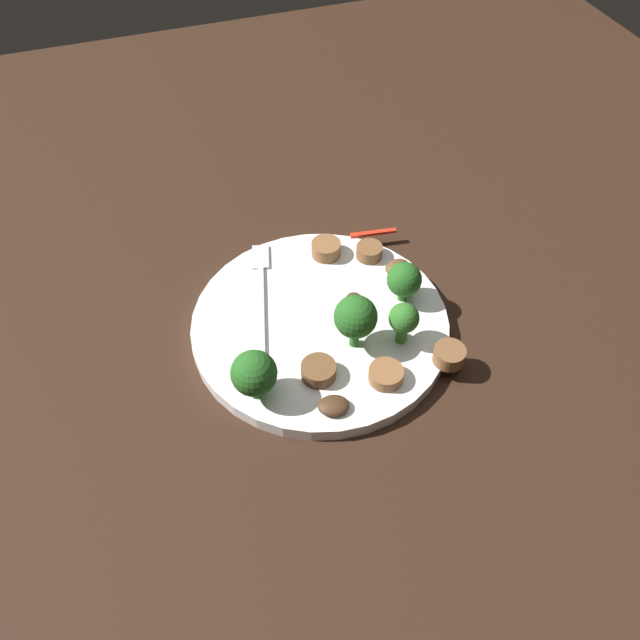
{
  "coord_description": "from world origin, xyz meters",
  "views": [
    {
      "loc": [
        -0.38,
        0.13,
        0.49
      ],
      "look_at": [
        0.0,
        0.0,
        0.01
      ],
      "focal_mm": 35.6,
      "sensor_mm": 36.0,
      "label": 1
    }
  ],
  "objects_px": {
    "mushroom_0": "(398,267)",
    "mushroom_1": "(354,301)",
    "broccoli_floret_2": "(406,283)",
    "mushroom_3": "(334,406)",
    "broccoli_floret_0": "(254,374)",
    "broccoli_floret_3": "(356,317)",
    "plate": "(320,325)",
    "pepper_strip_0": "(373,233)",
    "sausage_slice_2": "(449,355)",
    "sausage_slice_3": "(326,249)",
    "sausage_slice_1": "(369,251)",
    "sausage_slice_4": "(386,375)",
    "sausage_slice_0": "(319,371)",
    "broccoli_floret_1": "(404,319)",
    "fork": "(261,297)"
  },
  "relations": [
    {
      "from": "sausage_slice_3",
      "to": "pepper_strip_0",
      "type": "bearing_deg",
      "value": -77.57
    },
    {
      "from": "mushroom_3",
      "to": "pepper_strip_0",
      "type": "height_order",
      "value": "mushroom_3"
    },
    {
      "from": "pepper_strip_0",
      "to": "broccoli_floret_1",
      "type": "bearing_deg",
      "value": 167.71
    },
    {
      "from": "fork",
      "to": "sausage_slice_3",
      "type": "distance_m",
      "value": 0.09
    },
    {
      "from": "broccoli_floret_0",
      "to": "mushroom_0",
      "type": "height_order",
      "value": "broccoli_floret_0"
    },
    {
      "from": "sausage_slice_2",
      "to": "mushroom_1",
      "type": "relative_size",
      "value": 1.24
    },
    {
      "from": "sausage_slice_2",
      "to": "sausage_slice_4",
      "type": "xyz_separation_m",
      "value": [
        -0.0,
        0.06,
        -0.0
      ]
    },
    {
      "from": "sausage_slice_1",
      "to": "sausage_slice_2",
      "type": "xyz_separation_m",
      "value": [
        -0.15,
        -0.02,
        0.0
      ]
    },
    {
      "from": "sausage_slice_4",
      "to": "sausage_slice_0",
      "type": "bearing_deg",
      "value": 67.42
    },
    {
      "from": "broccoli_floret_3",
      "to": "sausage_slice_0",
      "type": "height_order",
      "value": "broccoli_floret_3"
    },
    {
      "from": "sausage_slice_3",
      "to": "mushroom_3",
      "type": "height_order",
      "value": "sausage_slice_3"
    },
    {
      "from": "mushroom_1",
      "to": "mushroom_0",
      "type": "bearing_deg",
      "value": -64.54
    },
    {
      "from": "plate",
      "to": "sausage_slice_2",
      "type": "bearing_deg",
      "value": -131.55
    },
    {
      "from": "sausage_slice_4",
      "to": "fork",
      "type": "bearing_deg",
      "value": 30.89
    },
    {
      "from": "fork",
      "to": "pepper_strip_0",
      "type": "relative_size",
      "value": 3.38
    },
    {
      "from": "broccoli_floret_2",
      "to": "mushroom_3",
      "type": "distance_m",
      "value": 0.15
    },
    {
      "from": "sausage_slice_0",
      "to": "mushroom_3",
      "type": "relative_size",
      "value": 1.15
    },
    {
      "from": "mushroom_0",
      "to": "mushroom_1",
      "type": "height_order",
      "value": "mushroom_0"
    },
    {
      "from": "sausage_slice_1",
      "to": "pepper_strip_0",
      "type": "height_order",
      "value": "sausage_slice_1"
    },
    {
      "from": "sausage_slice_2",
      "to": "fork",
      "type": "bearing_deg",
      "value": 47.12
    },
    {
      "from": "mushroom_1",
      "to": "mushroom_3",
      "type": "xyz_separation_m",
      "value": [
        -0.11,
        0.06,
        0.0
      ]
    },
    {
      "from": "fork",
      "to": "broccoli_floret_3",
      "type": "bearing_deg",
      "value": -126.95
    },
    {
      "from": "plate",
      "to": "fork",
      "type": "height_order",
      "value": "fork"
    },
    {
      "from": "mushroom_0",
      "to": "mushroom_3",
      "type": "relative_size",
      "value": 0.98
    },
    {
      "from": "sausage_slice_1",
      "to": "sausage_slice_3",
      "type": "xyz_separation_m",
      "value": [
        0.02,
        0.04,
        0.0
      ]
    },
    {
      "from": "broccoli_floret_0",
      "to": "sausage_slice_2",
      "type": "relative_size",
      "value": 1.79
    },
    {
      "from": "sausage_slice_0",
      "to": "pepper_strip_0",
      "type": "bearing_deg",
      "value": -36.53
    },
    {
      "from": "broccoli_floret_3",
      "to": "sausage_slice_0",
      "type": "distance_m",
      "value": 0.06
    },
    {
      "from": "broccoli_floret_1",
      "to": "sausage_slice_4",
      "type": "bearing_deg",
      "value": 139.57
    },
    {
      "from": "sausage_slice_0",
      "to": "sausage_slice_3",
      "type": "relative_size",
      "value": 1.03
    },
    {
      "from": "broccoli_floret_0",
      "to": "broccoli_floret_3",
      "type": "xyz_separation_m",
      "value": [
        0.03,
        -0.1,
        0.01
      ]
    },
    {
      "from": "sausage_slice_0",
      "to": "mushroom_0",
      "type": "bearing_deg",
      "value": -50.76
    },
    {
      "from": "broccoli_floret_0",
      "to": "pepper_strip_0",
      "type": "bearing_deg",
      "value": -47.52
    },
    {
      "from": "broccoli_floret_3",
      "to": "sausage_slice_2",
      "type": "height_order",
      "value": "broccoli_floret_3"
    },
    {
      "from": "broccoli_floret_3",
      "to": "sausage_slice_0",
      "type": "xyz_separation_m",
      "value": [
        -0.02,
        0.04,
        -0.03
      ]
    },
    {
      "from": "broccoli_floret_1",
      "to": "sausage_slice_2",
      "type": "xyz_separation_m",
      "value": [
        -0.04,
        -0.03,
        -0.02
      ]
    },
    {
      "from": "sausage_slice_3",
      "to": "mushroom_1",
      "type": "height_order",
      "value": "sausage_slice_3"
    },
    {
      "from": "plate",
      "to": "sausage_slice_1",
      "type": "height_order",
      "value": "sausage_slice_1"
    },
    {
      "from": "broccoli_floret_2",
      "to": "mushroom_1",
      "type": "distance_m",
      "value": 0.06
    },
    {
      "from": "sausage_slice_1",
      "to": "mushroom_1",
      "type": "bearing_deg",
      "value": 146.0
    },
    {
      "from": "sausage_slice_3",
      "to": "mushroom_3",
      "type": "distance_m",
      "value": 0.2
    },
    {
      "from": "plate",
      "to": "broccoli_floret_0",
      "type": "bearing_deg",
      "value": 128.13
    },
    {
      "from": "mushroom_0",
      "to": "mushroom_3",
      "type": "height_order",
      "value": "mushroom_0"
    },
    {
      "from": "sausage_slice_2",
      "to": "mushroom_0",
      "type": "xyz_separation_m",
      "value": [
        0.12,
        -0.0,
        -0.0
      ]
    },
    {
      "from": "broccoli_floret_0",
      "to": "sausage_slice_2",
      "type": "height_order",
      "value": "broccoli_floret_0"
    },
    {
      "from": "fork",
      "to": "sausage_slice_2",
      "type": "distance_m",
      "value": 0.2
    },
    {
      "from": "plate",
      "to": "mushroom_0",
      "type": "height_order",
      "value": "mushroom_0"
    },
    {
      "from": "sausage_slice_0",
      "to": "sausage_slice_4",
      "type": "distance_m",
      "value": 0.06
    },
    {
      "from": "mushroom_3",
      "to": "fork",
      "type": "bearing_deg",
      "value": 9.33
    },
    {
      "from": "plate",
      "to": "mushroom_1",
      "type": "xyz_separation_m",
      "value": [
        0.01,
        -0.04,
        0.01
      ]
    }
  ]
}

